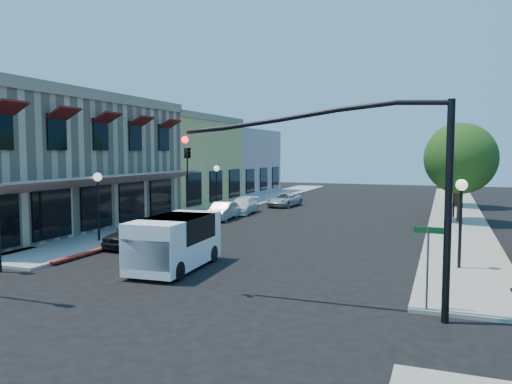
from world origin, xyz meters
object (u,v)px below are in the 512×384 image
(street_name_sign, at_px, (428,255))
(street_tree_a, at_px, (461,158))
(lamppost_left_far, at_px, (217,176))
(street_tree_b, at_px, (457,153))
(signal_mast_arm, at_px, (367,171))
(parked_car_b, at_px, (223,211))
(white_van, at_px, (174,239))
(lamppost_right_near, at_px, (461,201))
(parked_car_c, at_px, (243,206))
(lamppost_right_far, at_px, (454,179))
(parked_car_d, at_px, (284,200))
(parked_car_a, at_px, (136,233))
(lamppost_left_near, at_px, (98,189))

(street_name_sign, bearing_deg, street_tree_a, 86.24)
(street_tree_a, height_order, lamppost_left_far, street_tree_a)
(street_tree_b, relative_size, signal_mast_arm, 0.88)
(signal_mast_arm, bearing_deg, parked_car_b, 126.03)
(street_tree_b, bearing_deg, white_van, -111.24)
(street_tree_a, xyz_separation_m, lamppost_right_near, (-0.30, -14.00, -1.46))
(parked_car_c, bearing_deg, lamppost_right_far, 5.00)
(street_tree_a, bearing_deg, signal_mast_arm, -98.17)
(parked_car_d, bearing_deg, street_name_sign, -57.18)
(lamppost_left_far, height_order, white_van, lamppost_left_far)
(lamppost_right_far, relative_size, white_van, 0.75)
(street_tree_a, xyz_separation_m, signal_mast_arm, (-2.94, -20.50, -0.11))
(street_name_sign, relative_size, lamppost_right_far, 0.70)
(parked_car_a, xyz_separation_m, parked_car_d, (1.40, 19.67, -0.10))
(parked_car_d, bearing_deg, lamppost_right_near, -48.82)
(street_tree_a, bearing_deg, lamppost_left_near, -141.02)
(lamppost_left_far, xyz_separation_m, lamppost_right_near, (17.00, -14.00, 0.00))
(street_tree_a, height_order, parked_car_c, street_tree_a)
(lamppost_right_near, height_order, white_van, lamppost_right_near)
(parked_car_b, bearing_deg, white_van, -77.88)
(street_name_sign, height_order, white_van, street_name_sign)
(lamppost_left_near, xyz_separation_m, lamppost_left_far, (0.00, 14.00, 0.00))
(lamppost_left_near, bearing_deg, parked_car_c, 80.42)
(street_tree_a, relative_size, street_tree_b, 0.92)
(lamppost_right_far, distance_m, parked_car_c, 15.04)
(street_tree_b, xyz_separation_m, street_name_sign, (-1.30, -29.80, -2.85))
(lamppost_left_near, xyz_separation_m, lamppost_right_near, (17.00, 0.00, 0.00))
(street_tree_a, xyz_separation_m, lamppost_left_far, (-17.30, 0.00, -1.46))
(lamppost_right_near, bearing_deg, parked_car_c, 137.18)
(parked_car_b, bearing_deg, lamppost_right_near, -39.37)
(white_van, bearing_deg, parked_car_d, 96.95)
(signal_mast_arm, bearing_deg, parked_car_d, 112.27)
(street_name_sign, bearing_deg, lamppost_right_far, 87.37)
(lamppost_left_far, bearing_deg, parked_car_b, -59.65)
(lamppost_right_near, height_order, parked_car_a, lamppost_right_near)
(lamppost_right_far, height_order, parked_car_a, lamppost_right_far)
(street_tree_b, height_order, parked_car_c, street_tree_b)
(lamppost_right_far, relative_size, parked_car_c, 0.87)
(street_tree_b, bearing_deg, parked_car_a, -121.84)
(street_tree_a, relative_size, signal_mast_arm, 0.81)
(lamppost_right_far, xyz_separation_m, white_van, (-10.47, -19.70, -1.54))
(street_name_sign, distance_m, lamppost_left_far, 25.48)
(white_van, height_order, parked_car_d, white_van)
(lamppost_right_far, bearing_deg, street_name_sign, -92.63)
(lamppost_left_far, bearing_deg, parked_car_a, -80.77)
(street_tree_a, distance_m, white_van, 20.94)
(street_name_sign, relative_size, parked_car_b, 0.68)
(parked_car_a, height_order, parked_car_c, parked_car_a)
(street_tree_b, bearing_deg, lamppost_right_far, -92.15)
(lamppost_left_near, xyz_separation_m, white_van, (6.53, -3.70, -1.54))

